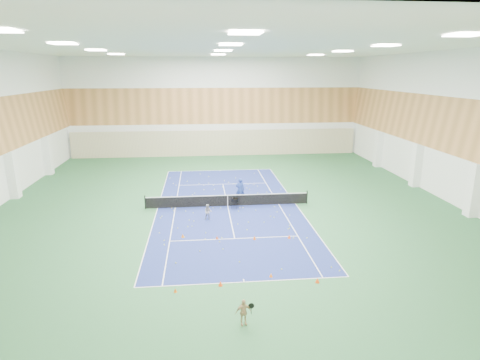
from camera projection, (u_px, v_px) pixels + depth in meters
name	position (u px, v px, depth m)	size (l,w,h in m)	color
ground	(228.00, 206.00, 31.75)	(40.00, 40.00, 0.00)	#285E35
room_shell	(227.00, 131.00, 30.16)	(36.00, 40.00, 12.00)	white
wood_cladding	(227.00, 104.00, 29.64)	(36.00, 40.00, 8.00)	#BD7F46
ceiling_light_grid	(226.00, 48.00, 28.60)	(21.40, 25.40, 0.06)	white
court_surface	(228.00, 206.00, 31.75)	(10.97, 23.77, 0.01)	navy
tennis_balls_scatter	(228.00, 206.00, 31.73)	(10.57, 22.77, 0.07)	#E2F62A
tennis_net	(228.00, 200.00, 31.60)	(12.80, 0.10, 1.10)	black
back_curtain	(217.00, 143.00, 50.28)	(35.40, 0.16, 3.20)	#C6B793
coach	(240.00, 190.00, 32.77)	(0.71, 0.47, 1.95)	navy
child_court	(208.00, 212.00, 28.74)	(0.56, 0.44, 1.16)	#96979E
child_apron	(243.00, 312.00, 16.81)	(0.69, 0.29, 1.17)	tan
ball_cart	(235.00, 203.00, 31.11)	(0.48, 0.48, 0.83)	black
cone_svc_a	(183.00, 236.00, 25.77)	(0.22, 0.22, 0.25)	orange
cone_svc_b	(217.00, 237.00, 25.53)	(0.19, 0.19, 0.21)	#DD490B
cone_svc_c	(255.00, 238.00, 25.45)	(0.23, 0.23, 0.25)	#E7550C
cone_svc_d	(289.00, 237.00, 25.64)	(0.22, 0.22, 0.24)	#FE4A0D
cone_base_a	(175.00, 290.00, 19.41)	(0.17, 0.17, 0.19)	#F35F0C
cone_base_b	(220.00, 283.00, 19.98)	(0.23, 0.23, 0.25)	#FC460D
cone_base_c	(271.00, 275.00, 20.84)	(0.19, 0.19, 0.21)	orange
cone_base_d	(317.00, 280.00, 20.28)	(0.23, 0.23, 0.25)	#EE460C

